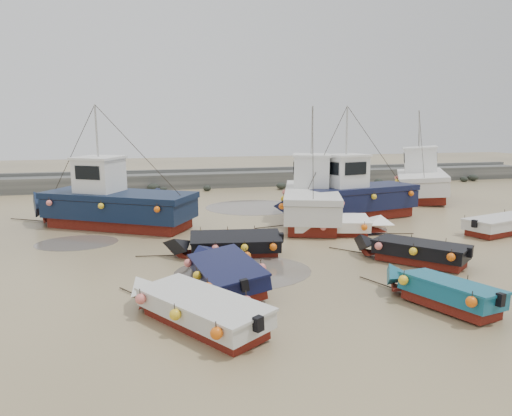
# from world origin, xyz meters

# --- Properties ---
(ground) EXTENTS (120.00, 120.00, 0.00)m
(ground) POSITION_xyz_m (0.00, 0.00, 0.00)
(ground) COLOR tan
(ground) RESTS_ON ground
(seawall) EXTENTS (60.00, 4.92, 1.50)m
(seawall) POSITION_xyz_m (0.05, 21.99, 0.63)
(seawall) COLOR #63635F
(seawall) RESTS_ON ground
(puddle_a) EXTENTS (5.05, 5.05, 0.01)m
(puddle_a) POSITION_xyz_m (-3.27, -2.45, 0.00)
(puddle_a) COLOR #62594F
(puddle_a) RESTS_ON ground
(puddle_b) EXTENTS (4.09, 4.09, 0.01)m
(puddle_b) POSITION_xyz_m (3.69, 3.76, 0.00)
(puddle_b) COLOR #62594F
(puddle_b) RESTS_ON ground
(puddle_c) EXTENTS (3.63, 3.63, 0.01)m
(puddle_c) POSITION_xyz_m (-9.48, 3.81, 0.00)
(puddle_c) COLOR #62594F
(puddle_c) RESTS_ON ground
(puddle_d) EXTENTS (6.14, 6.14, 0.01)m
(puddle_d) POSITION_xyz_m (0.67, 11.13, 0.00)
(puddle_d) COLOR #62594F
(puddle_d) RESTS_ON ground
(dinghy_0) EXTENTS (3.85, 5.89, 1.43)m
(dinghy_0) POSITION_xyz_m (-5.63, -6.69, 0.54)
(dinghy_0) COLOR maroon
(dinghy_0) RESTS_ON ground
(dinghy_1) EXTENTS (2.39, 6.30, 1.43)m
(dinghy_1) POSITION_xyz_m (-4.14, -3.64, 0.54)
(dinghy_1) COLOR maroon
(dinghy_1) RESTS_ON ground
(dinghy_2) EXTENTS (2.39, 4.92, 1.43)m
(dinghy_2) POSITION_xyz_m (1.52, -7.24, 0.57)
(dinghy_2) COLOR maroon
(dinghy_2) RESTS_ON ground
(dinghy_3) EXTENTS (6.36, 2.86, 1.43)m
(dinghy_3) POSITION_xyz_m (10.74, 0.56, 0.54)
(dinghy_3) COLOR maroon
(dinghy_3) RESTS_ON ground
(dinghy_4) EXTENTS (5.95, 2.36, 1.43)m
(dinghy_4) POSITION_xyz_m (-3.36, 0.01, 0.55)
(dinghy_4) COLOR maroon
(dinghy_4) RESTS_ON ground
(dinghy_5) EXTENTS (5.89, 2.89, 1.43)m
(dinghy_5) POSITION_xyz_m (2.63, 2.38, 0.55)
(dinghy_5) COLOR maroon
(dinghy_5) RESTS_ON ground
(dinghy_6) EXTENTS (4.15, 4.92, 1.43)m
(dinghy_6) POSITION_xyz_m (3.33, -2.88, 0.55)
(dinghy_6) COLOR maroon
(dinghy_6) RESTS_ON ground
(cabin_boat_0) EXTENTS (9.96, 7.22, 6.22)m
(cabin_boat_0) POSITION_xyz_m (-8.13, 7.05, 1.31)
(cabin_boat_0) COLOR maroon
(cabin_boat_0) RESTS_ON ground
(cabin_boat_1) EXTENTS (5.67, 10.98, 6.22)m
(cabin_boat_1) POSITION_xyz_m (2.56, 5.91, 1.30)
(cabin_boat_1) COLOR maroon
(cabin_boat_1) RESTS_ON ground
(cabin_boat_2) EXTENTS (10.01, 4.12, 6.22)m
(cabin_boat_2) POSITION_xyz_m (4.81, 5.77, 1.34)
(cabin_boat_2) COLOR maroon
(cabin_boat_2) RESTS_ON ground
(cabin_boat_3) EXTENTS (7.01, 10.02, 6.22)m
(cabin_boat_3) POSITION_xyz_m (13.51, 12.07, 1.32)
(cabin_boat_3) COLOR maroon
(cabin_boat_3) RESTS_ON ground
(person) EXTENTS (0.79, 0.62, 1.92)m
(person) POSITION_xyz_m (-5.62, 7.52, 0.00)
(person) COLOR #1D2239
(person) RESTS_ON ground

